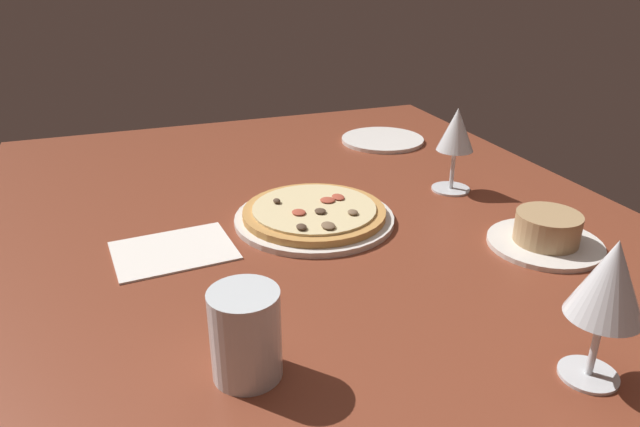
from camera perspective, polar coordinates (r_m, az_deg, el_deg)
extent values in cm
cube|color=brown|center=(93.17, 0.60, -3.69)|extent=(150.00, 110.00, 4.00)
cylinder|color=silver|center=(98.36, -0.56, -0.49)|extent=(26.92, 26.92, 1.00)
cylinder|color=#C68C47|center=(97.90, -0.57, 0.10)|extent=(24.10, 24.10, 1.20)
cylinder|color=beige|center=(97.58, -0.57, 0.53)|extent=(20.83, 20.83, 0.40)
ellipsoid|color=#AD4733|center=(99.75, 0.74, 1.33)|extent=(2.64, 2.55, 0.43)
ellipsoid|color=#4C3828|center=(90.09, -1.92, -1.21)|extent=(2.03, 1.60, 0.71)
ellipsoid|color=#AD4733|center=(95.07, -2.09, 0.13)|extent=(2.57, 2.25, 0.46)
ellipsoid|color=#4C3828|center=(95.27, 0.03, 0.25)|extent=(2.13, 1.86, 0.60)
ellipsoid|color=#AD4733|center=(101.05, 1.79, 1.64)|extent=(2.88, 2.07, 0.44)
ellipsoid|color=brown|center=(90.16, 0.70, -1.20)|extent=(2.77, 2.14, 0.63)
ellipsoid|color=#4C3828|center=(99.22, -4.25, 1.24)|extent=(1.60, 1.20, 0.76)
ellipsoid|color=brown|center=(94.92, 3.23, 0.13)|extent=(1.98, 1.65, 0.65)
cylinder|color=silver|center=(96.77, 21.14, -2.75)|extent=(17.48, 17.48, 0.80)
cylinder|color=tan|center=(95.65, 21.38, -1.30)|extent=(9.83, 9.83, 4.62)
cylinder|color=silver|center=(114.28, 12.67, 2.37)|extent=(7.27, 7.27, 0.40)
cylinder|color=silver|center=(112.89, 12.85, 4.25)|extent=(0.80, 0.80, 7.59)
cone|color=silver|center=(110.56, 13.22, 8.03)|extent=(6.84, 6.84, 7.95)
cone|color=maroon|center=(111.15, 13.12, 6.97)|extent=(2.84, 2.84, 3.67)
cylinder|color=silver|center=(70.97, 24.76, -14.14)|extent=(6.29, 6.29, 0.40)
cylinder|color=silver|center=(68.77, 25.33, -11.56)|extent=(0.80, 0.80, 7.38)
cone|color=silver|center=(64.74, 26.59, -5.75)|extent=(7.71, 7.71, 8.63)
cylinder|color=silver|center=(62.69, -7.30, -11.66)|extent=(7.58, 7.58, 10.21)
cylinder|color=silver|center=(64.09, -7.18, -13.35)|extent=(6.97, 6.97, 5.53)
cylinder|color=white|center=(141.54, 6.14, 7.19)|extent=(19.58, 19.58, 0.90)
cube|color=white|center=(91.47, -14.14, -3.54)|extent=(15.02, 18.76, 0.30)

